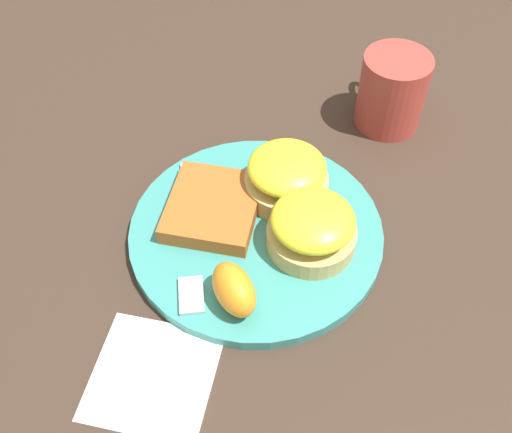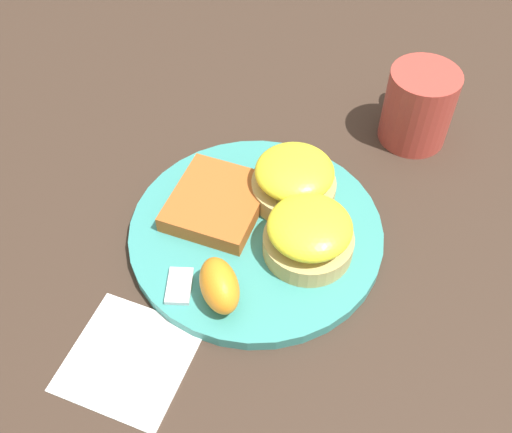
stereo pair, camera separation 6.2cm
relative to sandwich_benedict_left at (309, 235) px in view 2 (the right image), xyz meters
The scene contains 9 objects.
ground_plane 0.07m from the sandwich_benedict_left, 64.86° to the left, with size 1.10×1.10×0.00m, color #38281E.
plate 0.07m from the sandwich_benedict_left, 64.86° to the left, with size 0.27×0.27×0.01m, color teal.
sandwich_benedict_left is the anchor object (origin of this frame).
sandwich_benedict_right 0.08m from the sandwich_benedict_left, 12.42° to the left, with size 0.09×0.09×0.06m.
hashbrown_patty 0.11m from the sandwich_benedict_left, 62.54° to the left, with size 0.10×0.09×0.02m, color #A95722.
orange_wedge 0.10m from the sandwich_benedict_left, 126.54° to the left, with size 0.06×0.04×0.04m, color orange.
fork 0.13m from the sandwich_benedict_left, 84.27° to the left, with size 0.20×0.02×0.00m.
cup 0.24m from the sandwich_benedict_left, 33.31° to the right, with size 0.11×0.08×0.10m.
napkin 0.21m from the sandwich_benedict_left, 127.39° to the left, with size 0.11×0.11×0.00m, color white.
Camera 2 is at (-0.39, -0.02, 0.51)m, focal length 42.00 mm.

